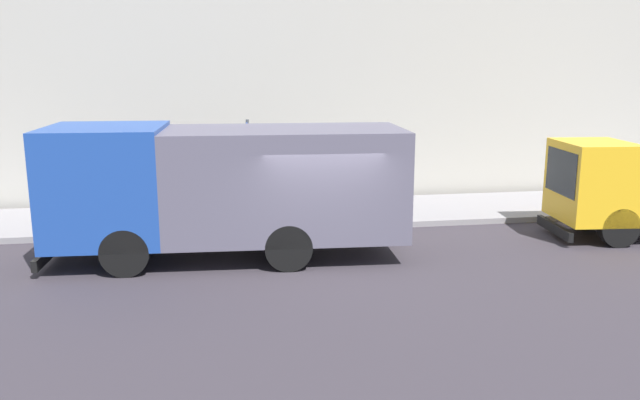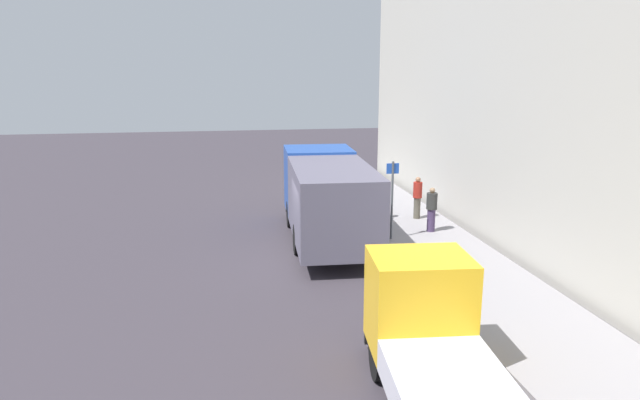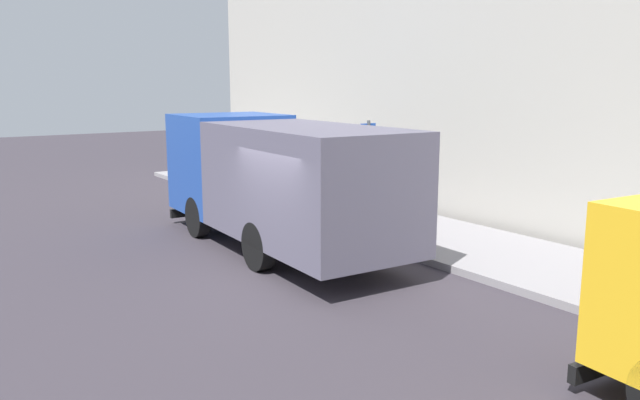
{
  "view_description": "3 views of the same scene",
  "coord_description": "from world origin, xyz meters",
  "views": [
    {
      "loc": [
        -13.01,
        2.14,
        4.33
      ],
      "look_at": [
        0.71,
        -0.06,
        1.34
      ],
      "focal_mm": 35.98,
      "sensor_mm": 36.0,
      "label": 1
    },
    {
      "loc": [
        -2.45,
        -17.08,
        6.01
      ],
      "look_at": [
        0.85,
        1.81,
        1.56
      ],
      "focal_mm": 31.85,
      "sensor_mm": 36.0,
      "label": 2
    },
    {
      "loc": [
        -6.09,
        -10.08,
        3.74
      ],
      "look_at": [
        1.4,
        0.64,
        1.32
      ],
      "focal_mm": 35.04,
      "sensor_mm": 36.0,
      "label": 3
    }
  ],
  "objects": [
    {
      "name": "street_sign_post",
      "position": [
        3.32,
        1.39,
        1.77
      ],
      "size": [
        0.44,
        0.08,
        2.76
      ],
      "color": "#4C5156",
      "rests_on": "sidewalk"
    },
    {
      "name": "pedestrian_standing",
      "position": [
        5.04,
        2.04,
        1.01
      ],
      "size": [
        0.49,
        0.49,
        1.64
      ],
      "rotation": [
        0.0,
        0.0,
        4.4
      ],
      "color": "#3F2F50",
      "rests_on": "sidewalk"
    },
    {
      "name": "building_facade",
      "position": [
        6.86,
        0.0,
        6.15
      ],
      "size": [
        0.5,
        30.0,
        12.3
      ],
      "primitive_type": "cube",
      "color": "#B4B0A5",
      "rests_on": "ground"
    },
    {
      "name": "ground",
      "position": [
        0.0,
        0.0,
        0.0
      ],
      "size": [
        80.0,
        80.0,
        0.0
      ],
      "primitive_type": "plane",
      "color": "#363038"
    },
    {
      "name": "pedestrian_walking",
      "position": [
        5.15,
        3.89,
        1.04
      ],
      "size": [
        0.49,
        0.49,
        1.68
      ],
      "rotation": [
        0.0,
        0.0,
        3.72
      ],
      "color": "#534E41",
      "rests_on": "sidewalk"
    },
    {
      "name": "small_flatbed_truck",
      "position": [
        1.23,
        -8.02,
        1.12
      ],
      "size": [
        2.39,
        5.36,
        2.43
      ],
      "rotation": [
        0.0,
        0.0,
        -0.09
      ],
      "color": "yellow",
      "rests_on": "ground"
    },
    {
      "name": "pedestrian_third",
      "position": [
        3.45,
        4.0,
        1.07
      ],
      "size": [
        0.4,
        0.4,
        1.7
      ],
      "rotation": [
        0.0,
        0.0,
        3.42
      ],
      "color": "black",
      "rests_on": "sidewalk"
    },
    {
      "name": "large_utility_truck",
      "position": [
        1.13,
        1.97,
        1.69
      ],
      "size": [
        2.96,
        7.97,
        2.99
      ],
      "rotation": [
        0.0,
        0.0,
        -0.05
      ],
      "color": "#1E469E",
      "rests_on": "ground"
    },
    {
      "name": "sidewalk",
      "position": [
        4.68,
        0.0,
        0.08
      ],
      "size": [
        3.36,
        30.0,
        0.16
      ],
      "primitive_type": "cube",
      "color": "gray",
      "rests_on": "ground"
    }
  ]
}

